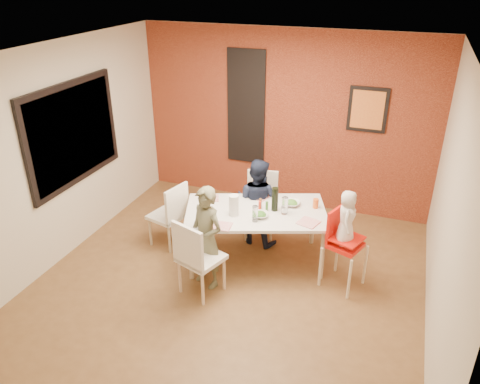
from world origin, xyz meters
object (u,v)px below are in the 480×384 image
(child_near, at_px, (206,238))
(high_chair, at_px, (342,241))
(toddler, at_px, (347,218))
(child_far, at_px, (257,202))
(wine_bottle, at_px, (275,199))
(chair_left, at_px, (171,212))
(paper_towel_roll, at_px, (234,205))
(chair_far, at_px, (261,200))
(chair_near, at_px, (196,255))
(dining_table, at_px, (256,215))

(child_near, bearing_deg, high_chair, 41.68)
(child_near, height_order, toddler, child_near)
(child_far, bearing_deg, toddler, 163.50)
(child_far, height_order, wine_bottle, child_far)
(chair_left, height_order, paper_towel_roll, paper_towel_roll)
(child_near, distance_m, toddler, 1.62)
(chair_far, bearing_deg, high_chair, -43.11)
(toddler, bearing_deg, high_chair, 48.81)
(child_near, distance_m, wine_bottle, 0.99)
(chair_near, bearing_deg, chair_far, -80.45)
(dining_table, xyz_separation_m, chair_near, (-0.41, -0.91, -0.12))
(toddler, distance_m, paper_towel_roll, 1.34)
(chair_left, bearing_deg, dining_table, 106.73)
(child_near, bearing_deg, wine_bottle, 73.45)
(dining_table, distance_m, wine_bottle, 0.32)
(child_far, relative_size, wine_bottle, 3.97)
(chair_far, distance_m, child_far, 0.26)
(chair_left, height_order, child_near, child_near)
(chair_near, height_order, child_near, child_near)
(wine_bottle, bearing_deg, chair_left, -173.93)
(child_near, relative_size, wine_bottle, 4.12)
(child_far, bearing_deg, high_chair, 163.71)
(toddler, xyz_separation_m, wine_bottle, (-0.91, 0.23, -0.03))
(chair_left, distance_m, high_chair, 2.27)
(high_chair, xyz_separation_m, child_far, (-1.23, 0.56, 0.02))
(chair_near, relative_size, wine_bottle, 3.13)
(paper_towel_roll, bearing_deg, dining_table, 41.39)
(dining_table, distance_m, paper_towel_roll, 0.35)
(child_near, bearing_deg, paper_towel_roll, 92.62)
(toddler, relative_size, wine_bottle, 2.17)
(chair_near, distance_m, child_near, 0.26)
(dining_table, xyz_separation_m, chair_far, (-0.14, 0.68, -0.14))
(chair_left, height_order, toddler, toddler)
(dining_table, distance_m, chair_near, 1.00)
(chair_far, xyz_separation_m, toddler, (1.26, -0.82, 0.40))
(chair_near, distance_m, toddler, 1.75)
(dining_table, relative_size, chair_near, 2.03)
(dining_table, height_order, chair_near, chair_near)
(child_far, bearing_deg, wine_bottle, 142.91)
(chair_near, distance_m, child_far, 1.38)
(dining_table, bearing_deg, toddler, -7.10)
(toddler, bearing_deg, chair_near, 110.59)
(chair_far, height_order, chair_left, chair_far)
(dining_table, height_order, chair_far, chair_far)
(chair_near, height_order, chair_left, chair_near)
(high_chair, distance_m, child_near, 1.58)
(chair_near, bearing_deg, child_far, -82.71)
(dining_table, bearing_deg, chair_left, -177.35)
(chair_near, distance_m, paper_towel_roll, 0.80)
(child_near, relative_size, child_far, 1.04)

